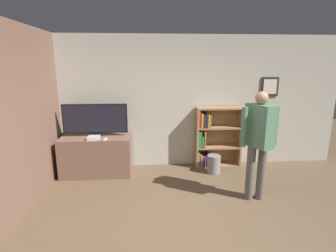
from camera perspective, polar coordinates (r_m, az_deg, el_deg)
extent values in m
plane|color=brown|center=(3.48, 7.14, -24.33)|extent=(14.00, 14.00, 0.00)
cube|color=#B2AD9E|center=(5.46, 2.23, 5.17)|extent=(6.81, 0.06, 2.70)
cube|color=black|center=(5.90, 21.28, 8.00)|extent=(0.36, 0.02, 0.39)
cube|color=beige|center=(5.88, 21.33, 7.99)|extent=(0.28, 0.01, 0.30)
cube|color=brown|center=(4.49, -28.24, 1.83)|extent=(0.06, 4.24, 2.70)
cube|color=brown|center=(5.36, -15.22, -6.16)|extent=(1.34, 0.64, 0.76)
cylinder|color=black|center=(5.30, -15.36, -1.93)|extent=(0.22, 0.22, 0.03)
cylinder|color=black|center=(5.28, -15.39, -1.51)|extent=(0.06, 0.06, 0.05)
cube|color=black|center=(5.22, -15.58, 1.57)|extent=(1.23, 0.04, 0.57)
cube|color=black|center=(5.20, -15.63, 1.52)|extent=(1.19, 0.01, 0.53)
cube|color=silver|center=(5.06, -15.89, -2.49)|extent=(0.22, 0.20, 0.06)
cube|color=white|center=(4.98, -13.52, -2.81)|extent=(0.06, 0.14, 0.02)
cube|color=#997047|center=(5.47, 6.26, -2.54)|extent=(0.04, 0.28, 1.27)
cube|color=#997047|center=(5.70, 15.31, -2.30)|extent=(0.04, 0.28, 1.27)
cube|color=#997047|center=(5.70, 10.54, -2.06)|extent=(0.95, 0.01, 1.27)
cube|color=#997047|center=(5.77, 10.61, -8.32)|extent=(0.87, 0.28, 0.04)
cube|color=#997047|center=(5.63, 10.79, -4.49)|extent=(0.87, 0.28, 0.04)
cube|color=#997047|center=(5.52, 10.98, -0.31)|extent=(0.87, 0.28, 0.04)
cube|color=#997047|center=(5.44, 11.16, 3.83)|extent=(0.87, 0.28, 0.04)
cube|color=#99663D|center=(5.60, 6.57, -7.12)|extent=(0.04, 0.24, 0.31)
cube|color=#5B8E99|center=(5.60, 7.12, -7.42)|extent=(0.04, 0.20, 0.26)
cube|color=red|center=(5.62, 7.52, -7.54)|extent=(0.03, 0.21, 0.23)
cube|color=#7A3889|center=(5.64, 7.95, -7.48)|extent=(0.03, 0.24, 0.22)
cube|color=#2D569E|center=(5.64, 8.46, -7.47)|extent=(0.04, 0.20, 0.24)
cube|color=#99663D|center=(5.66, 8.87, -7.06)|extent=(0.04, 0.26, 0.29)
cube|color=#338447|center=(5.46, 6.62, -2.82)|extent=(0.02, 0.23, 0.34)
cube|color=#338447|center=(5.46, 6.98, -2.89)|extent=(0.03, 0.21, 0.33)
cube|color=#338447|center=(5.49, 7.43, -3.35)|extent=(0.03, 0.22, 0.24)
cube|color=#99663D|center=(5.47, 7.95, -2.86)|extent=(0.03, 0.20, 0.34)
cube|color=red|center=(5.37, 6.74, 1.57)|extent=(0.03, 0.26, 0.35)
cube|color=orange|center=(5.37, 7.30, 1.25)|extent=(0.04, 0.22, 0.29)
cube|color=#232328|center=(5.40, 7.74, 1.15)|extent=(0.04, 0.25, 0.27)
cube|color=#232328|center=(5.39, 8.28, 1.23)|extent=(0.04, 0.22, 0.29)
cube|color=gold|center=(5.42, 8.67, 1.19)|extent=(0.03, 0.25, 0.27)
cube|color=#99663D|center=(5.41, 9.05, 1.08)|extent=(0.03, 0.23, 0.25)
cylinder|color=#56514C|center=(4.40, 17.44, -9.78)|extent=(0.13, 0.13, 0.88)
cylinder|color=#56514C|center=(4.47, 19.62, -9.60)|extent=(0.13, 0.13, 0.88)
cube|color=#477056|center=(4.20, 19.31, 0.03)|extent=(0.38, 0.49, 0.66)
sphere|color=#9E7556|center=(4.13, 19.76, 5.79)|extent=(0.19, 0.19, 0.19)
cylinder|color=#477056|center=(4.31, 22.28, -0.09)|extent=(0.09, 0.09, 0.61)
cylinder|color=#477056|center=(4.12, 16.18, -0.20)|extent=(0.09, 0.09, 0.61)
cylinder|color=gray|center=(5.35, 9.91, -8.17)|extent=(0.26, 0.26, 0.36)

